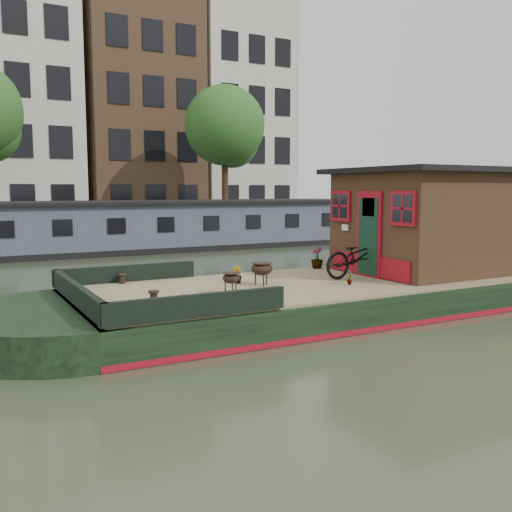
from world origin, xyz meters
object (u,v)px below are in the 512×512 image
brazier_rear (262,274)px  potted_plant_a (350,276)px  cabin (428,220)px  brazier_front (231,283)px  bicycle (359,256)px

brazier_rear → potted_plant_a: bearing=-26.0°
cabin → brazier_front: cabin is taller
cabin → bicycle: 2.16m
brazier_front → brazier_rear: 1.11m
bicycle → potted_plant_a: bearing=129.6°
cabin → brazier_rear: 4.53m
cabin → brazier_rear: size_ratio=8.63×
cabin → brazier_front: 5.49m
brazier_rear → brazier_front: bearing=-150.2°
cabin → brazier_rear: bearing=178.4°
cabin → potted_plant_a: cabin is taller
cabin → bicycle: cabin is taller
potted_plant_a → brazier_rear: size_ratio=0.74×
potted_plant_a → brazier_front: brazier_front is taller
potted_plant_a → brazier_front: size_ratio=0.85×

